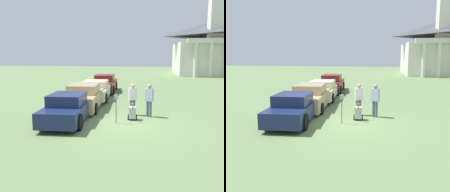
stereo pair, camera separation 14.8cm
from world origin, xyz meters
TOP-DOWN VIEW (x-y plane):
  - ground_plane at (0.00, 0.00)m, footprint 120.00×120.00m
  - parked_car_navy at (-2.58, 0.15)m, footprint 2.12×4.73m
  - parked_car_tan at (-2.58, 3.35)m, footprint 2.23×5.30m
  - parked_car_cream at (-2.58, 6.75)m, footprint 2.24×5.30m
  - parked_car_maroon at (-2.58, 10.57)m, footprint 2.15×4.97m
  - parking_meter at (-0.18, 0.17)m, footprint 0.18×0.09m
  - person_worker at (0.50, 2.01)m, footprint 0.47×0.36m
  - person_supervisor at (1.40, 1.71)m, footprint 0.47×0.37m
  - equipment_cart at (0.56, 0.96)m, footprint 0.49×1.00m
  - church at (11.34, 33.76)m, footprint 10.96×14.36m

SIDE VIEW (x-z plane):
  - ground_plane at x=0.00m, z-range 0.00..0.00m
  - equipment_cart at x=0.56m, z-range -0.11..0.89m
  - parked_car_cream at x=-2.58m, z-range -0.04..1.37m
  - parked_car_navy at x=-2.58m, z-range -0.04..1.39m
  - parked_car_tan at x=-2.58m, z-range -0.05..1.48m
  - parked_car_maroon at x=-2.58m, z-range -0.05..1.50m
  - parking_meter at x=-0.18m, z-range 0.28..1.69m
  - person_worker at x=0.50m, z-range 0.13..1.88m
  - person_supervisor at x=1.40m, z-range 0.13..1.91m
  - church at x=11.34m, z-range -6.62..16.93m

